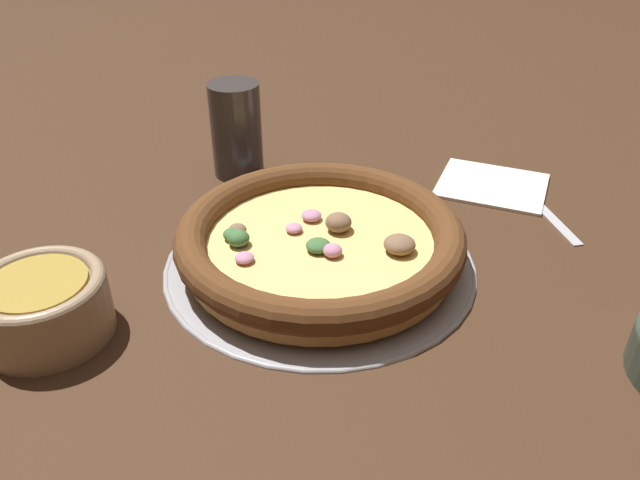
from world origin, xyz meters
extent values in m
plane|color=#3D2616|center=(0.00, 0.00, 0.00)|extent=(3.00, 3.00, 0.00)
cylinder|color=#9E9EA3|center=(0.00, 0.00, 0.00)|extent=(0.31, 0.31, 0.00)
torus|color=#9E9EA3|center=(0.00, 0.00, 0.00)|extent=(0.32, 0.32, 0.01)
cylinder|color=tan|center=(0.00, 0.00, 0.02)|extent=(0.27, 0.27, 0.02)
torus|color=#563319|center=(0.00, 0.00, 0.03)|extent=(0.29, 0.29, 0.03)
cylinder|color=#A32D19|center=(0.00, 0.00, 0.03)|extent=(0.24, 0.24, 0.00)
cylinder|color=#EAC670|center=(0.00, 0.00, 0.03)|extent=(0.23, 0.23, 0.00)
ellipsoid|color=#C17FA3|center=(0.01, -0.03, 0.04)|extent=(0.03, 0.03, 0.01)
ellipsoid|color=#3D6B38|center=(-0.08, -0.02, 0.04)|extent=(0.03, 0.03, 0.02)
ellipsoid|color=#C17FA3|center=(-0.07, -0.05, 0.03)|extent=(0.02, 0.02, 0.01)
ellipsoid|color=#3D6B38|center=(-0.09, -0.01, 0.04)|extent=(0.03, 0.03, 0.01)
ellipsoid|color=#C17FA3|center=(-0.01, 0.04, 0.04)|extent=(0.03, 0.03, 0.01)
ellipsoid|color=brown|center=(0.02, 0.02, 0.04)|extent=(0.03, 0.03, 0.02)
ellipsoid|color=#3D6B38|center=(0.00, -0.02, 0.04)|extent=(0.03, 0.03, 0.01)
ellipsoid|color=brown|center=(-0.08, 0.00, 0.04)|extent=(0.02, 0.02, 0.01)
ellipsoid|color=#C17FA3|center=(-0.03, 0.01, 0.03)|extent=(0.02, 0.02, 0.01)
ellipsoid|color=brown|center=(0.08, -0.02, 0.04)|extent=(0.03, 0.03, 0.02)
cylinder|color=#9E8466|center=(-0.23, -0.13, 0.03)|extent=(0.11, 0.11, 0.05)
torus|color=#9E8466|center=(-0.23, -0.13, 0.05)|extent=(0.11, 0.11, 0.01)
cylinder|color=olive|center=(-0.23, -0.13, 0.05)|extent=(0.08, 0.08, 0.00)
cylinder|color=#383333|center=(-0.12, 0.20, 0.06)|extent=(0.06, 0.06, 0.12)
cube|color=white|center=(0.20, 0.19, 0.00)|extent=(0.16, 0.14, 0.01)
cube|color=#B7B7BC|center=(0.26, 0.12, 0.00)|extent=(0.05, 0.13, 0.00)
cube|color=#B7B7BC|center=(0.23, 0.21, 0.00)|extent=(0.03, 0.05, 0.00)
camera|label=1|loc=(0.04, -0.53, 0.37)|focal=35.00mm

